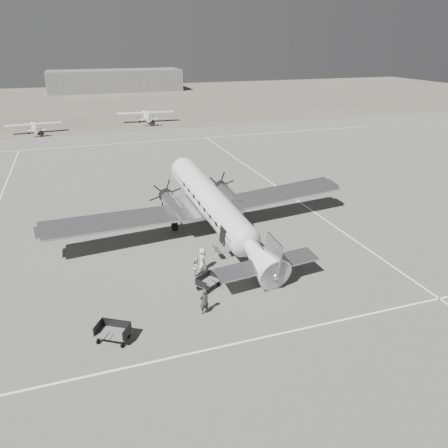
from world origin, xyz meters
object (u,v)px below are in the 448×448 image
at_px(baggage_cart_far, 113,333).
at_px(ground_crew, 204,301).
at_px(dc3_airliner, 216,210).
at_px(light_plane_right, 146,117).
at_px(hangar_main, 115,81).
at_px(light_plane_left, 34,128).
at_px(passenger, 203,259).
at_px(baggage_cart_near, 208,282).
at_px(ramp_agent, 197,267).

xyz_separation_m(baggage_cart_far, ground_crew, (5.65, 0.94, 0.33)).
xyz_separation_m(dc3_airliner, light_plane_right, (3.72, 58.15, -1.48)).
height_order(hangar_main, ground_crew, hangar_main).
xyz_separation_m(hangar_main, ground_crew, (-8.20, -130.58, -2.43)).
distance_m(dc3_airliner, light_plane_left, 56.29).
bearing_deg(passenger, hangar_main, 20.89).
bearing_deg(baggage_cart_near, light_plane_left, 69.30).
height_order(baggage_cart_near, ramp_agent, ramp_agent).
bearing_deg(ground_crew, light_plane_right, -109.82).
relative_size(baggage_cart_far, ground_crew, 1.10).
bearing_deg(passenger, ramp_agent, 164.07).
height_order(light_plane_right, ramp_agent, light_plane_right).
height_order(baggage_cart_near, baggage_cart_far, baggage_cart_far).
bearing_deg(baggage_cart_near, passenger, 48.22).
xyz_separation_m(light_plane_right, baggage_cart_far, (-13.47, -69.30, -0.66)).
bearing_deg(passenger, dc3_airliner, -4.62).
xyz_separation_m(baggage_cart_far, passenger, (7.12, 6.33, 0.34)).
distance_m(light_plane_left, passenger, 60.19).
bearing_deg(passenger, baggage_cart_far, 155.61).
bearing_deg(baggage_cart_far, light_plane_right, 110.73).
distance_m(ground_crew, ramp_agent, 4.66).
bearing_deg(baggage_cart_far, passenger, 73.38).
xyz_separation_m(light_plane_left, ground_crew, (13.13, -63.79, -0.13)).
xyz_separation_m(dc3_airliner, ground_crew, (-4.10, -10.22, -1.80)).
xyz_separation_m(hangar_main, light_plane_left, (-21.33, -66.79, -2.30)).
distance_m(baggage_cart_near, passenger, 2.67).
xyz_separation_m(ground_crew, passenger, (1.47, 5.39, 0.01)).
distance_m(baggage_cart_near, ramp_agent, 1.86).
bearing_deg(passenger, light_plane_left, 38.00).
bearing_deg(light_plane_left, dc3_airliner, -79.89).
distance_m(dc3_airliner, ground_crew, 11.16).
bearing_deg(baggage_cart_near, dc3_airliner, 34.24).
bearing_deg(light_plane_left, passenger, -83.69).
relative_size(light_plane_left, light_plane_right, 0.84).
height_order(dc3_airliner, passenger, dc3_airliner).
distance_m(light_plane_right, baggage_cart_near, 65.94).
bearing_deg(ground_crew, dc3_airliner, -125.14).
bearing_deg(hangar_main, passenger, -93.08).
distance_m(hangar_main, baggage_cart_near, 128.03).
bearing_deg(hangar_main, ramp_agent, -93.36).
xyz_separation_m(baggage_cart_far, ramp_agent, (6.45, 5.53, 0.21)).
bearing_deg(baggage_cart_near, ground_crew, -145.45).
distance_m(dc3_airliner, baggage_cart_near, 8.32).
distance_m(hangar_main, ground_crew, 130.86).
bearing_deg(ground_crew, light_plane_left, -91.66).
bearing_deg(light_plane_left, light_plane_right, 4.61).
relative_size(baggage_cart_near, ground_crew, 0.97).
height_order(ground_crew, passenger, passenger).
relative_size(baggage_cart_far, ramp_agent, 1.28).
bearing_deg(ramp_agent, hangar_main, 19.41).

